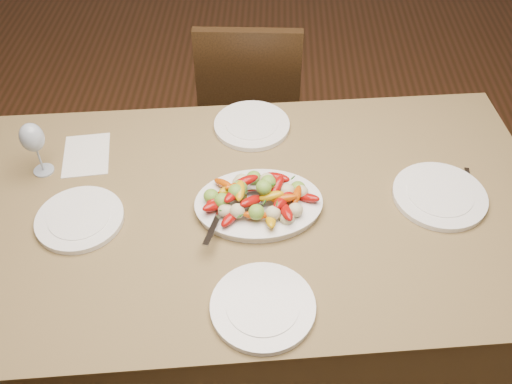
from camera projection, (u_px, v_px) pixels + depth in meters
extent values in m
plane|color=#361F10|center=(310.00, 342.00, 2.28)|extent=(6.00, 6.00, 0.00)
cube|color=brown|center=(256.00, 278.00, 2.03)|extent=(1.94, 1.24, 0.76)
ellipsoid|color=white|center=(259.00, 206.00, 1.75)|extent=(0.41, 0.32, 0.02)
cylinder|color=white|center=(80.00, 219.00, 1.71)|extent=(0.26, 0.26, 0.02)
cylinder|color=white|center=(440.00, 196.00, 1.78)|extent=(0.29, 0.29, 0.02)
cylinder|color=white|center=(252.00, 125.00, 2.02)|extent=(0.27, 0.27, 0.02)
cylinder|color=white|center=(263.00, 307.00, 1.50)|extent=(0.28, 0.28, 0.02)
cube|color=silver|center=(86.00, 155.00, 1.92)|extent=(0.18, 0.23, 0.00)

